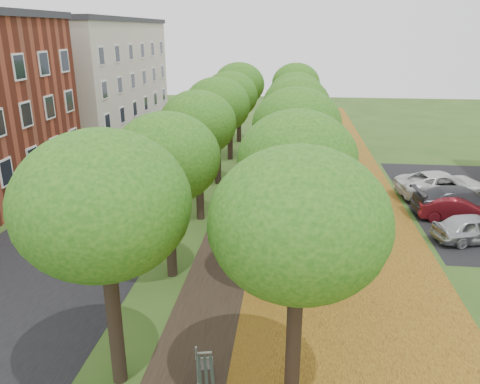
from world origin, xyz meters
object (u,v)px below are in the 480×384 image
(car_grey, at_px, (463,202))
(car_red, at_px, (458,209))
(car_silver, at_px, (476,228))
(bench, at_px, (204,376))
(car_white, at_px, (444,185))

(car_grey, bearing_deg, car_red, 141.75)
(car_red, bearing_deg, car_silver, -173.08)
(bench, xyz_separation_m, car_red, (10.78, 13.25, 0.23))
(car_silver, xyz_separation_m, car_grey, (0.50, 3.32, 0.09))
(car_grey, bearing_deg, bench, 135.14)
(car_red, height_order, car_grey, car_grey)
(car_silver, distance_m, car_white, 6.13)
(car_white, bearing_deg, car_red, 165.74)
(bench, distance_m, car_white, 20.19)
(car_silver, height_order, car_red, car_silver)
(car_red, relative_size, car_grey, 0.75)
(car_red, relative_size, car_white, 0.72)
(car_red, distance_m, car_white, 3.62)
(bench, height_order, car_silver, car_silver)
(bench, xyz_separation_m, car_silver, (10.78, 10.73, 0.26))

